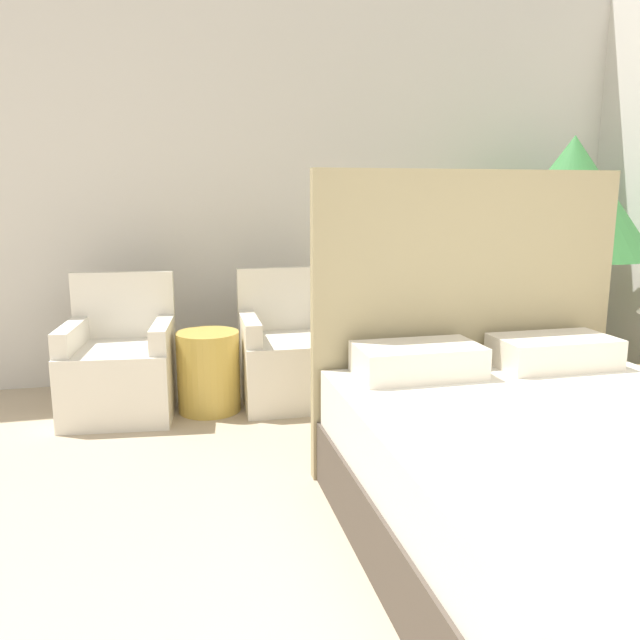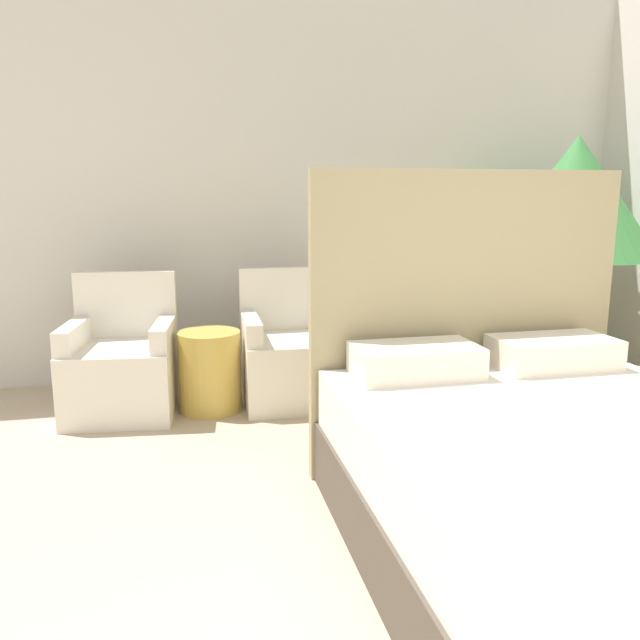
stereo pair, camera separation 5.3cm
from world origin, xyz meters
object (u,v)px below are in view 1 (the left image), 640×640
at_px(potted_palm, 570,209).
at_px(side_table, 209,371).
at_px(armchair_near_window_right, 291,361).
at_px(armchair_near_window_left, 120,371).
at_px(bed, 589,494).

relative_size(potted_palm, side_table, 3.45).
xyz_separation_m(armchair_near_window_right, potted_palm, (2.01, 0.05, 0.96)).
xyz_separation_m(armchair_near_window_left, armchair_near_window_right, (1.06, 0.00, 0.00)).
xyz_separation_m(armchair_near_window_left, side_table, (0.53, -0.05, -0.02)).
bearing_deg(armchair_near_window_right, potted_palm, 2.67).
height_order(armchair_near_window_right, side_table, armchair_near_window_right).
distance_m(armchair_near_window_left, potted_palm, 3.22).
relative_size(bed, potted_palm, 1.24).
bearing_deg(side_table, armchair_near_window_left, 174.18).
bearing_deg(potted_palm, armchair_near_window_right, -178.62).
distance_m(potted_palm, side_table, 2.73).
bearing_deg(armchair_near_window_right, side_table, -172.91).
height_order(armchair_near_window_left, side_table, armchair_near_window_left).
distance_m(armchair_near_window_left, armchair_near_window_right, 1.06).
bearing_deg(armchair_near_window_right, armchair_near_window_left, -178.71).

